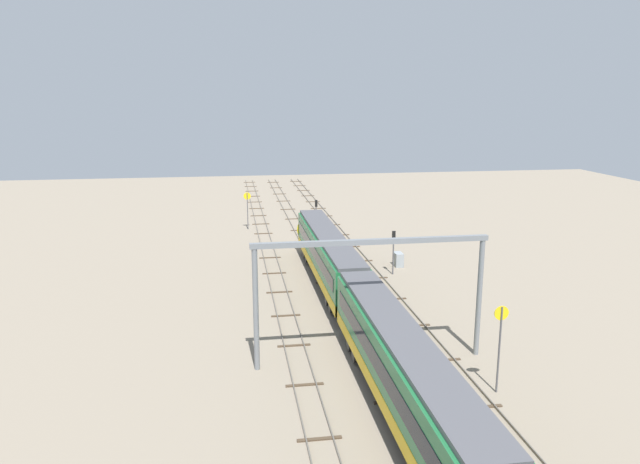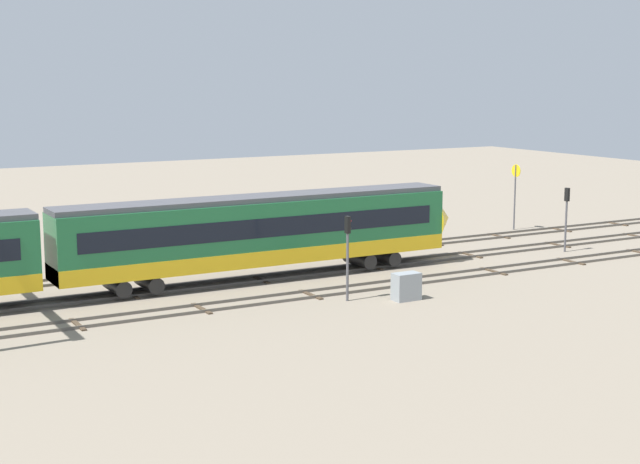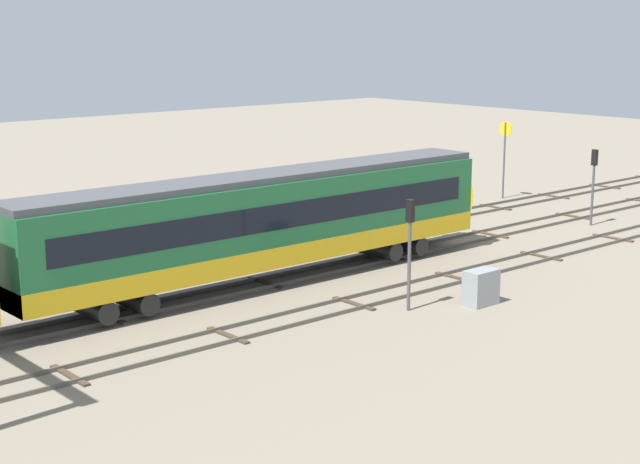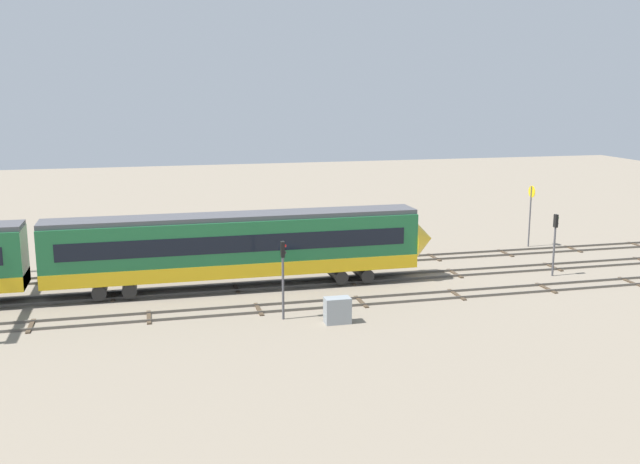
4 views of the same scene
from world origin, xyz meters
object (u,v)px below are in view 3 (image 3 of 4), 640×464
at_px(speed_sign_mid_trackside, 505,148).
at_px(signal_light_trackside_approach, 410,238).
at_px(signal_light_trackside_departure, 594,176).
at_px(relay_cabinet, 481,287).

xyz_separation_m(speed_sign_mid_trackside, signal_light_trackside_approach, (-23.39, -13.83, -0.38)).
bearing_deg(speed_sign_mid_trackside, signal_light_trackside_approach, -149.41).
xyz_separation_m(speed_sign_mid_trackside, signal_light_trackside_departure, (-3.26, -8.94, -0.47)).
bearing_deg(speed_sign_mid_trackside, relay_cabinet, -143.54).
distance_m(speed_sign_mid_trackside, relay_cabinet, 25.74).
bearing_deg(signal_light_trackside_departure, relay_cabinet, -160.09).
distance_m(signal_light_trackside_approach, relay_cabinet, 3.84).
bearing_deg(signal_light_trackside_approach, signal_light_trackside_departure, 13.65).
distance_m(speed_sign_mid_trackside, signal_light_trackside_departure, 9.53).
height_order(speed_sign_mid_trackside, relay_cabinet, speed_sign_mid_trackside).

